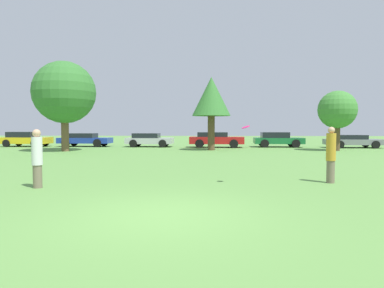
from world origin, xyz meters
TOP-DOWN VIEW (x-y plane):
  - ground_plane at (0.00, 0.00)m, footprint 120.00×120.00m
  - person_thrower at (-3.93, 2.79)m, footprint 0.29×0.29m
  - person_catcher at (4.72, 4.10)m, footprint 0.29×0.29m
  - frisbee at (2.04, 3.61)m, footprint 0.25×0.24m
  - tree_0 at (-9.38, 17.24)m, footprint 4.40×4.40m
  - tree_1 at (1.08, 18.91)m, footprint 2.89×2.89m
  - tree_2 at (10.25, 18.75)m, footprint 2.75×2.75m
  - parked_car_yellow at (-15.44, 22.85)m, footprint 4.15×2.14m
  - parked_car_blue at (-10.20, 23.11)m, footprint 4.60×2.06m
  - parked_car_silver at (-4.35, 22.93)m, footprint 4.11×2.04m
  - parked_car_red at (1.49, 22.43)m, footprint 4.62×1.99m
  - parked_car_green at (6.83, 23.19)m, footprint 4.21×2.12m
  - parked_car_grey at (12.88, 22.45)m, footprint 4.55×2.19m

SIDE VIEW (x-z plane):
  - ground_plane at x=0.00m, z-range 0.00..0.00m
  - parked_car_grey at x=12.88m, z-range 0.05..1.13m
  - parked_car_silver at x=-4.35m, z-range 0.05..1.24m
  - parked_car_blue at x=-10.20m, z-range 0.05..1.24m
  - parked_car_green at x=6.83m, z-range 0.04..1.33m
  - parked_car_yellow at x=-15.44m, z-range 0.03..1.34m
  - parked_car_red at x=1.49m, z-range 0.05..1.34m
  - person_thrower at x=-3.93m, z-range 0.02..1.70m
  - person_catcher at x=4.72m, z-range 0.02..1.76m
  - frisbee at x=2.04m, z-range 1.68..1.79m
  - tree_2 at x=10.25m, z-range 0.77..5.15m
  - tree_1 at x=1.08m, z-range 1.21..6.66m
  - tree_0 at x=-9.38m, z-range 0.97..7.37m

